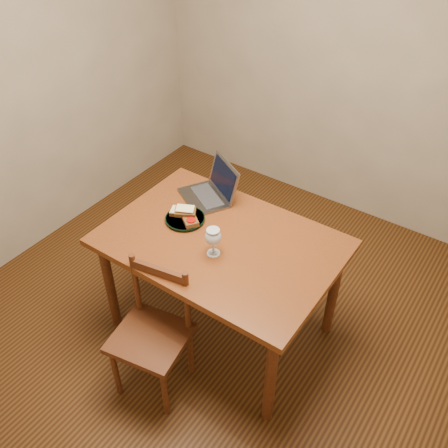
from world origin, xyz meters
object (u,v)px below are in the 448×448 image
Objects in this scene: plate at (185,219)px; milk_glass at (213,242)px; chair at (152,329)px; table at (221,251)px; laptop at (213,188)px.

milk_glass reaches higher than plate.
chair is at bearing -105.22° from milk_glass.
milk_glass is at bearing -24.31° from plate.
plate is at bearing 175.02° from table.
table is at bearing -4.98° from plate.
milk_glass is (0.11, 0.41, 0.38)m from chair.
table is 2.91× the size of chair.
chair is 1.91× the size of plate.
milk_glass is 0.41× the size of laptop.
laptop reaches higher than chair.
milk_glass reaches higher than chair.
plate is 0.29m from laptop.
plate is at bearing 155.69° from milk_glass.
plate is at bearing 98.75° from chair.
milk_glass reaches higher than table.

